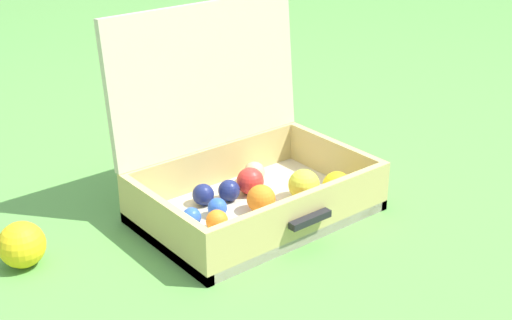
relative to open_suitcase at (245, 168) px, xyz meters
name	(u,v)px	position (x,y,z in m)	size (l,w,h in m)	color
ground_plane	(284,216)	(0.05, -0.09, -0.11)	(16.00, 16.00, 0.00)	#569342
open_suitcase	(245,168)	(0.00, 0.00, 0.00)	(0.54, 0.42, 0.48)	beige
stray_ball_on_grass	(22,245)	(-0.52, 0.09, -0.06)	(0.10, 0.10, 0.10)	yellow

